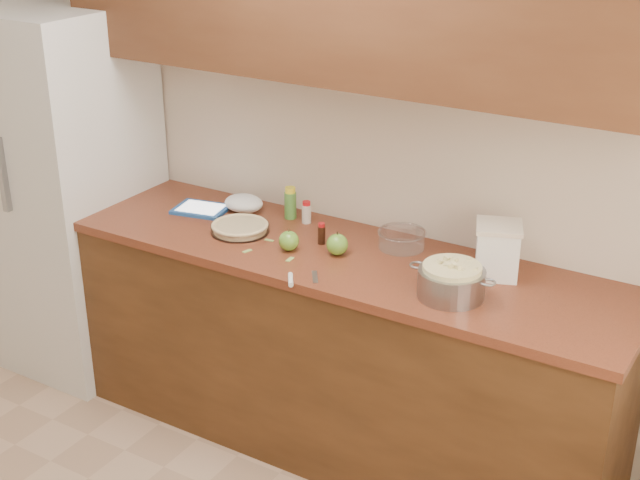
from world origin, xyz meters
The scene contains 18 objects.
room_shell centered at (0.00, 0.00, 1.30)m, with size 3.60×3.60×3.60m.
counter_run centered at (0.00, 1.48, 0.46)m, with size 2.64×0.68×0.92m.
fridge centered at (-1.44, 1.44, 0.90)m, with size 0.70×0.70×1.80m, color silver.
pie centered at (-0.39, 1.44, 0.94)m, with size 0.26×0.26×0.04m.
colander centered at (0.63, 1.35, 0.98)m, with size 0.34×0.25×0.13m.
flour_canister centered at (0.71, 1.61, 1.03)m, with size 0.22×0.22×0.21m.
tablet centered at (-0.69, 1.55, 0.93)m, with size 0.27×0.22×0.02m.
paring_knife centered at (0.07, 1.15, 0.93)m, with size 0.13×0.18×0.02m.
lemon_bottle centered at (-0.29, 1.69, 0.99)m, with size 0.05×0.05×0.15m.
cinnamon_shaker centered at (-0.20, 1.68, 0.97)m, with size 0.04×0.04×0.10m.
vanilla_bottle centered at (-0.03, 1.51, 0.96)m, with size 0.03×0.03×0.09m.
mixing_bowl centered at (0.28, 1.65, 0.96)m, with size 0.20×0.20×0.08m.
paper_towel centered at (-0.52, 1.65, 0.96)m, with size 0.19×0.15×0.08m, color white.
apple_left centered at (-0.11, 1.39, 0.96)m, with size 0.08×0.08×0.10m.
apple_center centered at (0.09, 1.45, 0.96)m, with size 0.09×0.09×0.10m.
peel_a centered at (-0.25, 1.29, 0.92)m, with size 0.04×0.02×0.00m, color #9BC05D.
peel_b centered at (-0.05, 1.31, 0.92)m, with size 0.04×0.02×0.00m, color #9BC05D.
peel_c centered at (-0.23, 1.43, 0.92)m, with size 0.04×0.02×0.00m, color #9BC05D.
Camera 1 is at (1.75, -1.42, 2.44)m, focal length 50.00 mm.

